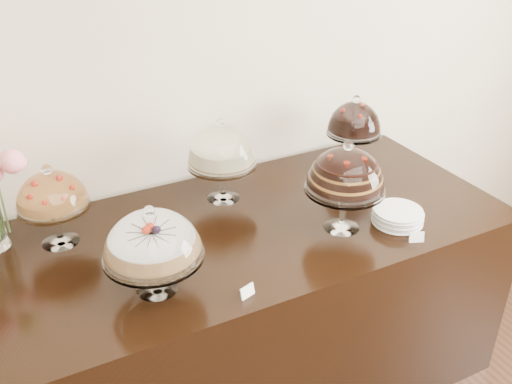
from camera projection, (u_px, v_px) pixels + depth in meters
name	position (u px, v px, depth m)	size (l,w,h in m)	color
wall_back	(213.00, 49.00, 2.58)	(5.00, 0.04, 3.00)	beige
display_counter	(251.00, 306.00, 2.63)	(2.20, 1.00, 0.90)	black
cake_stand_sugar_sponge	(152.00, 240.00, 1.93)	(0.35, 0.35, 0.34)	white
cake_stand_choco_layer	(346.00, 173.00, 2.26)	(0.33, 0.33, 0.39)	white
cake_stand_cheesecake	(222.00, 149.00, 2.48)	(0.31, 0.31, 0.39)	white
cake_stand_dark_choco	(355.00, 121.00, 2.78)	(0.27, 0.27, 0.37)	white
cake_stand_fruit_tart	(51.00, 194.00, 2.19)	(0.28, 0.28, 0.34)	white
plate_stack	(398.00, 216.00, 2.40)	(0.21, 0.21, 0.06)	silver
price_card_left	(247.00, 291.00, 1.98)	(0.06, 0.01, 0.04)	white
price_card_right	(417.00, 237.00, 2.28)	(0.06, 0.01, 0.04)	white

